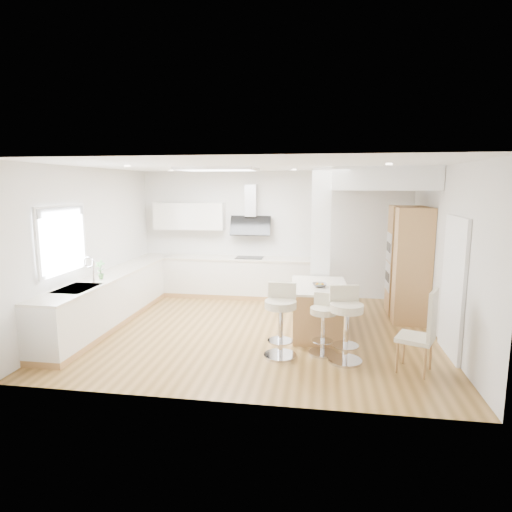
% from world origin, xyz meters
% --- Properties ---
extents(ground, '(6.00, 6.00, 0.00)m').
position_xyz_m(ground, '(0.00, 0.00, 0.00)').
color(ground, olive).
rests_on(ground, ground).
extents(ceiling, '(6.00, 5.00, 0.02)m').
position_xyz_m(ceiling, '(0.00, 0.00, 0.00)').
color(ceiling, white).
rests_on(ceiling, ground).
extents(wall_back, '(6.00, 0.04, 2.80)m').
position_xyz_m(wall_back, '(0.00, 2.50, 1.40)').
color(wall_back, silver).
rests_on(wall_back, ground).
extents(wall_left, '(0.04, 5.00, 2.80)m').
position_xyz_m(wall_left, '(-3.00, 0.00, 1.40)').
color(wall_left, silver).
rests_on(wall_left, ground).
extents(wall_right, '(0.04, 5.00, 2.80)m').
position_xyz_m(wall_right, '(3.00, 0.00, 1.40)').
color(wall_right, silver).
rests_on(wall_right, ground).
extents(skylight, '(4.10, 2.10, 0.06)m').
position_xyz_m(skylight, '(-0.79, 0.60, 2.77)').
color(skylight, white).
rests_on(skylight, ground).
extents(window_left, '(0.06, 1.28, 1.07)m').
position_xyz_m(window_left, '(-2.96, -0.90, 1.69)').
color(window_left, white).
rests_on(window_left, ground).
extents(doorway_right, '(0.05, 1.00, 2.10)m').
position_xyz_m(doorway_right, '(2.97, -0.60, 1.00)').
color(doorway_right, '#474138').
rests_on(doorway_right, ground).
extents(counter_left, '(0.63, 4.50, 1.35)m').
position_xyz_m(counter_left, '(-2.70, 0.23, 0.46)').
color(counter_left, '#B5854D').
rests_on(counter_left, ground).
extents(counter_back, '(3.62, 0.63, 2.50)m').
position_xyz_m(counter_back, '(-0.91, 2.22, 0.70)').
color(counter_back, '#B5854D').
rests_on(counter_back, ground).
extents(pillar, '(0.35, 0.35, 2.80)m').
position_xyz_m(pillar, '(1.05, 0.95, 1.40)').
color(pillar, white).
rests_on(pillar, ground).
extents(soffit, '(1.78, 2.20, 0.40)m').
position_xyz_m(soffit, '(2.10, 1.40, 2.60)').
color(soffit, white).
rests_on(soffit, ground).
extents(oven_column, '(0.63, 1.21, 2.10)m').
position_xyz_m(oven_column, '(2.68, 1.23, 1.05)').
color(oven_column, '#B5854D').
rests_on(oven_column, ground).
extents(peninsula, '(0.98, 1.43, 0.91)m').
position_xyz_m(peninsula, '(1.05, 0.04, 0.43)').
color(peninsula, '#B5854D').
rests_on(peninsula, ground).
extents(bar_stool_a, '(0.50, 0.50, 1.07)m').
position_xyz_m(bar_stool_a, '(0.50, -1.04, 0.60)').
color(bar_stool_a, silver).
rests_on(bar_stool_a, ground).
extents(bar_stool_b, '(0.48, 0.48, 0.90)m').
position_xyz_m(bar_stool_b, '(1.12, -0.85, 0.51)').
color(bar_stool_b, silver).
rests_on(bar_stool_b, ground).
extents(bar_stool_c, '(0.57, 0.57, 1.08)m').
position_xyz_m(bar_stool_c, '(1.43, -1.09, 0.61)').
color(bar_stool_c, silver).
rests_on(bar_stool_c, ground).
extents(dining_chair, '(0.59, 0.59, 1.15)m').
position_xyz_m(dining_chair, '(2.43, -1.33, 0.61)').
color(dining_chair, beige).
rests_on(dining_chair, ground).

